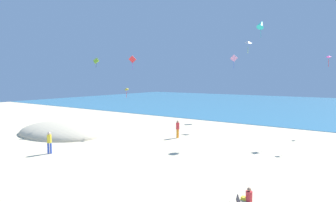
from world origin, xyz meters
The scene contains 13 objects.
ground_plane centered at (0.00, 10.00, 0.00)m, with size 120.00×120.00×0.00m, color beige.
ocean_water centered at (0.00, 52.85, 0.03)m, with size 120.00×60.00×0.05m, color teal.
dune_mound centered at (-14.24, 5.90, 0.00)m, with size 10.26×7.19×2.45m, color beige.
person_1 centered at (-2.89, 11.13, 0.99)m, with size 0.36×0.36×1.72m.
person_3 centered at (7.52, 1.17, 0.25)m, with size 0.54×0.34×0.66m.
person_4 centered at (-7.97, 0.65, 0.99)m, with size 0.48×0.48×1.71m.
kite_white centered at (0.14, 22.18, 10.18)m, with size 0.94×0.89×1.50m.
kite_yellow centered at (-7.75, 9.09, 4.74)m, with size 0.47×0.38×1.01m.
kite_magenta centered at (9.21, 17.02, 7.73)m, with size 0.38×0.31×1.01m.
kite_pink centered at (-3.34, 26.52, 8.61)m, with size 1.01×0.47×1.99m.
kite_teal centered at (3.41, 16.25, 11.07)m, with size 0.79×1.09×1.79m.
kite_lime centered at (-12.29, 9.22, 7.72)m, with size 0.74×0.35×1.08m.
kite_red centered at (-12.30, 15.14, 8.18)m, with size 0.90×0.49×1.82m.
Camera 1 is at (11.72, -11.64, 5.85)m, focal length 29.93 mm.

